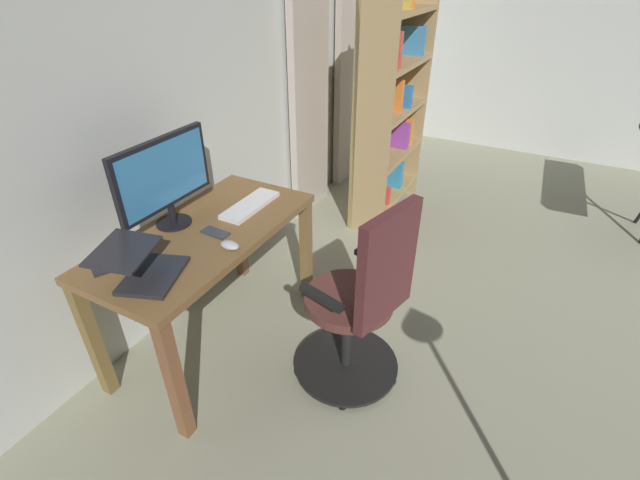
# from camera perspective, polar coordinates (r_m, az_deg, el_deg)

# --- Properties ---
(back_room_partition) EXTENTS (5.69, 0.10, 2.66)m
(back_room_partition) POSITION_cam_1_polar(r_m,az_deg,el_deg) (3.29, -7.62, 22.33)
(back_room_partition) COLOR silver
(back_room_partition) RESTS_ON ground
(curtain_left_panel) EXTENTS (0.41, 0.06, 2.49)m
(curtain_left_panel) POSITION_cam_1_polar(r_m,az_deg,el_deg) (4.26, 3.66, 23.64)
(curtain_left_panel) COLOR #BEB0A6
(curtain_left_panel) RESTS_ON ground
(curtain_right_panel) EXTENTS (0.54, 0.06, 2.49)m
(curtain_right_panel) POSITION_cam_1_polar(r_m,az_deg,el_deg) (3.64, -1.42, 22.18)
(curtain_right_panel) COLOR #BEB0A6
(curtain_right_panel) RESTS_ON ground
(desk) EXTENTS (1.23, 0.60, 0.74)m
(desk) POSITION_cam_1_polar(r_m,az_deg,el_deg) (2.37, -14.38, -1.11)
(desk) COLOR brown
(desk) RESTS_ON ground
(office_chair) EXTENTS (0.56, 0.56, 1.06)m
(office_chair) POSITION_cam_1_polar(r_m,az_deg,el_deg) (2.16, 5.19, -8.76)
(office_chair) COLOR black
(office_chair) RESTS_ON ground
(computer_monitor) EXTENTS (0.58, 0.18, 0.45)m
(computer_monitor) POSITION_cam_1_polar(r_m,az_deg,el_deg) (2.30, -19.46, 7.72)
(computer_monitor) COLOR black
(computer_monitor) RESTS_ON desk
(computer_keyboard) EXTENTS (0.39, 0.13, 0.02)m
(computer_keyboard) POSITION_cam_1_polar(r_m,az_deg,el_deg) (2.47, -9.00, 4.47)
(computer_keyboard) COLOR white
(computer_keyboard) RESTS_ON desk
(laptop) EXTENTS (0.38, 0.40, 0.15)m
(laptop) POSITION_cam_1_polar(r_m,az_deg,el_deg) (2.03, -21.93, -3.16)
(laptop) COLOR #232328
(laptop) RESTS_ON desk
(computer_mouse) EXTENTS (0.06, 0.10, 0.04)m
(computer_mouse) POSITION_cam_1_polar(r_m,az_deg,el_deg) (2.13, -11.57, -0.67)
(computer_mouse) COLOR #B7BCC1
(computer_mouse) RESTS_ON desk
(cell_phone_by_monitor) EXTENTS (0.07, 0.15, 0.01)m
(cell_phone_by_monitor) POSITION_cam_1_polar(r_m,az_deg,el_deg) (2.26, -13.35, 0.92)
(cell_phone_by_monitor) COLOR #333338
(cell_phone_by_monitor) RESTS_ON desk
(cell_phone_face_up) EXTENTS (0.13, 0.16, 0.01)m
(cell_phone_face_up) POSITION_cam_1_polar(r_m,az_deg,el_deg) (2.20, -26.65, -3.06)
(cell_phone_face_up) COLOR #232328
(cell_phone_face_up) RESTS_ON desk
(bookshelf) EXTENTS (0.90, 0.30, 1.84)m
(bookshelf) POSITION_cam_1_polar(r_m,az_deg,el_deg) (3.70, 8.62, 16.50)
(bookshelf) COLOR tan
(bookshelf) RESTS_ON ground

